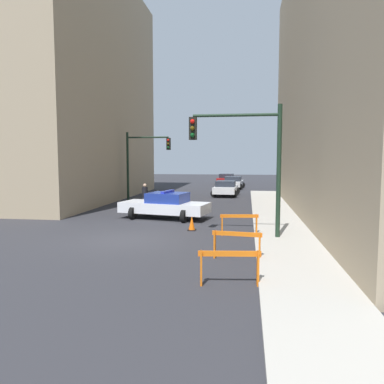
{
  "coord_description": "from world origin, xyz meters",
  "views": [
    {
      "loc": [
        4.69,
        -14.12,
        3.24
      ],
      "look_at": [
        1.4,
        8.03,
        1.21
      ],
      "focal_mm": 35.0,
      "sensor_mm": 36.0,
      "label": 1
    }
  ],
  "objects_px": {
    "traffic_light_far": "(141,156)",
    "barrier_mid": "(237,241)",
    "parked_car_near": "(226,188)",
    "parked_car_mid": "(233,182)",
    "traffic_light_near": "(249,151)",
    "barrier_front": "(230,262)",
    "parked_car_far": "(227,179)",
    "barrier_back": "(239,221)",
    "pedestrian_crossing": "(145,196)",
    "police_car": "(165,205)",
    "traffic_cone": "(192,223)"
  },
  "relations": [
    {
      "from": "barrier_back",
      "to": "traffic_cone",
      "type": "relative_size",
      "value": 2.42
    },
    {
      "from": "traffic_light_near",
      "to": "pedestrian_crossing",
      "type": "distance_m",
      "value": 10.18
    },
    {
      "from": "parked_car_mid",
      "to": "barrier_back",
      "type": "relative_size",
      "value": 2.78
    },
    {
      "from": "police_car",
      "to": "barrier_mid",
      "type": "bearing_deg",
      "value": -140.52
    },
    {
      "from": "traffic_light_far",
      "to": "barrier_back",
      "type": "height_order",
      "value": "traffic_light_far"
    },
    {
      "from": "traffic_light_far",
      "to": "parked_car_near",
      "type": "distance_m",
      "value": 8.07
    },
    {
      "from": "police_car",
      "to": "barrier_back",
      "type": "xyz_separation_m",
      "value": [
        4.03,
        -3.89,
        -0.11
      ]
    },
    {
      "from": "parked_car_far",
      "to": "pedestrian_crossing",
      "type": "xyz_separation_m",
      "value": [
        -3.76,
        -23.77,
        0.19
      ]
    },
    {
      "from": "police_car",
      "to": "traffic_light_near",
      "type": "bearing_deg",
      "value": -124.06
    },
    {
      "from": "barrier_back",
      "to": "traffic_cone",
      "type": "height_order",
      "value": "barrier_back"
    },
    {
      "from": "traffic_light_near",
      "to": "pedestrian_crossing",
      "type": "xyz_separation_m",
      "value": [
        -6.35,
        7.5,
        -2.67
      ]
    },
    {
      "from": "traffic_light_near",
      "to": "barrier_front",
      "type": "height_order",
      "value": "traffic_light_near"
    },
    {
      "from": "parked_car_near",
      "to": "police_car",
      "type": "bearing_deg",
      "value": -98.7
    },
    {
      "from": "traffic_light_near",
      "to": "parked_car_mid",
      "type": "xyz_separation_m",
      "value": [
        -1.52,
        24.79,
        -2.86
      ]
    },
    {
      "from": "police_car",
      "to": "barrier_front",
      "type": "bearing_deg",
      "value": -147.26
    },
    {
      "from": "parked_car_near",
      "to": "parked_car_far",
      "type": "height_order",
      "value": "same"
    },
    {
      "from": "parked_car_far",
      "to": "police_car",
      "type": "bearing_deg",
      "value": -87.91
    },
    {
      "from": "traffic_light_near",
      "to": "parked_car_near",
      "type": "height_order",
      "value": "traffic_light_near"
    },
    {
      "from": "pedestrian_crossing",
      "to": "parked_car_near",
      "type": "bearing_deg",
      "value": 82.91
    },
    {
      "from": "traffic_light_near",
      "to": "parked_car_mid",
      "type": "height_order",
      "value": "traffic_light_near"
    },
    {
      "from": "parked_car_near",
      "to": "parked_car_far",
      "type": "bearing_deg",
      "value": 95.44
    },
    {
      "from": "traffic_light_far",
      "to": "barrier_front",
      "type": "relative_size",
      "value": 3.26
    },
    {
      "from": "traffic_light_near",
      "to": "police_car",
      "type": "xyz_separation_m",
      "value": [
        -4.38,
        4.49,
        -2.81
      ]
    },
    {
      "from": "barrier_mid",
      "to": "traffic_light_near",
      "type": "bearing_deg",
      "value": 83.67
    },
    {
      "from": "parked_car_near",
      "to": "parked_car_mid",
      "type": "distance_m",
      "value": 7.69
    },
    {
      "from": "parked_car_far",
      "to": "parked_car_near",
      "type": "bearing_deg",
      "value": -81.18
    },
    {
      "from": "traffic_light_far",
      "to": "barrier_mid",
      "type": "distance_m",
      "value": 17.79
    },
    {
      "from": "parked_car_mid",
      "to": "barrier_back",
      "type": "xyz_separation_m",
      "value": [
        1.17,
        -24.2,
        -0.06
      ]
    },
    {
      "from": "traffic_light_far",
      "to": "parked_car_mid",
      "type": "height_order",
      "value": "traffic_light_far"
    },
    {
      "from": "parked_car_mid",
      "to": "parked_car_far",
      "type": "xyz_separation_m",
      "value": [
        -1.07,
        6.48,
        0.0
      ]
    },
    {
      "from": "parked_car_far",
      "to": "pedestrian_crossing",
      "type": "distance_m",
      "value": 24.06
    },
    {
      "from": "parked_car_far",
      "to": "barrier_mid",
      "type": "xyz_separation_m",
      "value": [
        2.24,
        -34.41,
        -0.06
      ]
    },
    {
      "from": "police_car",
      "to": "parked_car_near",
      "type": "height_order",
      "value": "police_car"
    },
    {
      "from": "pedestrian_crossing",
      "to": "barrier_mid",
      "type": "relative_size",
      "value": 1.04
    },
    {
      "from": "traffic_light_far",
      "to": "barrier_back",
      "type": "bearing_deg",
      "value": -57.53
    },
    {
      "from": "parked_car_mid",
      "to": "barrier_back",
      "type": "height_order",
      "value": "parked_car_mid"
    },
    {
      "from": "barrier_front",
      "to": "barrier_back",
      "type": "bearing_deg",
      "value": 89.01
    },
    {
      "from": "traffic_light_far",
      "to": "police_car",
      "type": "bearing_deg",
      "value": -65.93
    },
    {
      "from": "pedestrian_crossing",
      "to": "traffic_cone",
      "type": "distance_m",
      "value": 7.22
    },
    {
      "from": "police_car",
      "to": "barrier_back",
      "type": "distance_m",
      "value": 5.6
    },
    {
      "from": "traffic_light_far",
      "to": "traffic_cone",
      "type": "relative_size",
      "value": 7.93
    },
    {
      "from": "pedestrian_crossing",
      "to": "barrier_back",
      "type": "xyz_separation_m",
      "value": [
        5.99,
        -6.91,
        -0.24
      ]
    },
    {
      "from": "traffic_light_near",
      "to": "traffic_cone",
      "type": "xyz_separation_m",
      "value": [
        -2.49,
        1.42,
        -3.21
      ]
    },
    {
      "from": "parked_car_near",
      "to": "traffic_cone",
      "type": "height_order",
      "value": "parked_car_near"
    },
    {
      "from": "parked_car_mid",
      "to": "parked_car_far",
      "type": "relative_size",
      "value": 0.99
    },
    {
      "from": "parked_car_mid",
      "to": "pedestrian_crossing",
      "type": "relative_size",
      "value": 2.67
    },
    {
      "from": "parked_car_near",
      "to": "parked_car_far",
      "type": "distance_m",
      "value": 14.18
    },
    {
      "from": "traffic_light_near",
      "to": "traffic_cone",
      "type": "bearing_deg",
      "value": 150.18
    },
    {
      "from": "traffic_light_far",
      "to": "barrier_back",
      "type": "xyz_separation_m",
      "value": [
        7.68,
        -12.07,
        -2.78
      ]
    },
    {
      "from": "parked_car_mid",
      "to": "barrier_front",
      "type": "xyz_separation_m",
      "value": [
        1.06,
        -30.45,
        -0.06
      ]
    }
  ]
}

